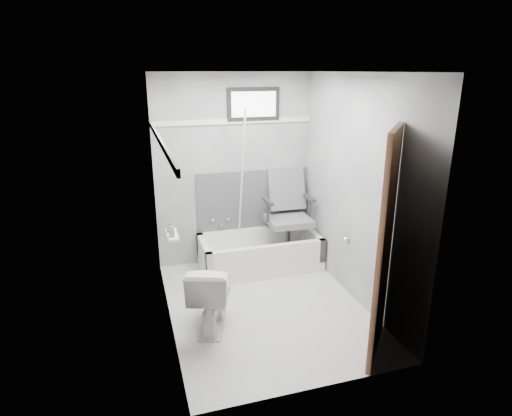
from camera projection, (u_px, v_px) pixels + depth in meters
name	position (u px, v px, depth m)	size (l,w,h in m)	color
floor	(265.00, 306.00, 4.59)	(2.60, 2.60, 0.00)	white
ceiling	(267.00, 72.00, 3.85)	(2.60, 2.60, 0.00)	silver
wall_back	(234.00, 171.00, 5.40)	(2.00, 0.02, 2.40)	slate
wall_front	(323.00, 250.00, 3.04)	(2.00, 0.02, 2.40)	slate
wall_left	(163.00, 208.00, 3.95)	(0.02, 2.60, 2.40)	slate
wall_right	(356.00, 191.00, 4.50)	(0.02, 2.60, 2.40)	slate
bathtub	(260.00, 252.00, 5.44)	(1.50, 0.70, 0.42)	white
office_chair	(289.00, 214.00, 5.43)	(0.63, 0.63, 1.10)	slate
toilet	(211.00, 294.00, 4.14)	(0.39, 0.70, 0.69)	white
door	(434.00, 257.00, 3.39)	(0.78, 0.78, 2.00)	brown
window	(253.00, 104.00, 5.21)	(0.66, 0.04, 0.40)	black
backerboard	(253.00, 200.00, 5.59)	(1.50, 0.02, 0.78)	#4C4C4F
trim_back	(234.00, 121.00, 5.20)	(2.00, 0.02, 0.06)	white
trim_left	(160.00, 141.00, 3.76)	(0.02, 2.60, 0.06)	white
pole	(241.00, 187.00, 5.24)	(0.02, 0.02, 1.95)	silver
shelf	(172.00, 235.00, 4.12)	(0.10, 0.32, 0.03)	white
soap_bottle_a	(172.00, 231.00, 4.03)	(0.05, 0.05, 0.10)	olive
soap_bottle_b	(170.00, 227.00, 4.16)	(0.07, 0.07, 0.09)	slate
faucet	(221.00, 222.00, 5.52)	(0.26, 0.10, 0.16)	silver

